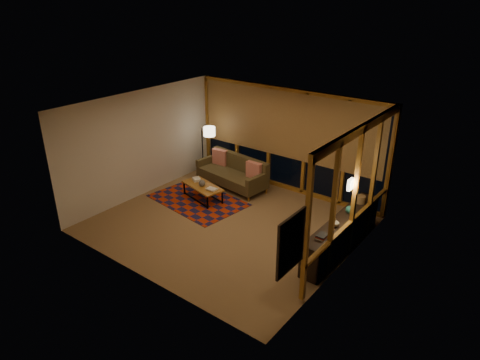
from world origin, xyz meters
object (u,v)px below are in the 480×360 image
Objects in this scene: coffee_table at (203,192)px; floor_lamp at (203,149)px; sofa at (232,173)px; bookshelf at (342,234)px.

floor_lamp reaches higher than coffee_table.
sofa is 1.73× the size of coffee_table.
floor_lamp is (-1.22, 0.20, 0.34)m from sofa.
sofa reaches higher than bookshelf.
coffee_table is at bearing -37.35° from floor_lamp.
sofa reaches higher than coffee_table.
coffee_table is 3.78m from bookshelf.
bookshelf reaches higher than coffee_table.
sofa is at bearing 98.26° from coffee_table.
bookshelf is (3.78, 0.03, 0.16)m from coffee_table.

